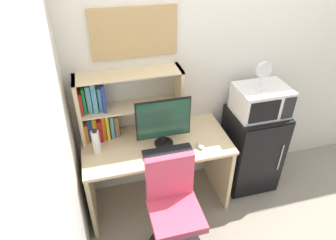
{
  "coord_description": "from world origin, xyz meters",
  "views": [
    {
      "loc": [
        -1.33,
        -2.42,
        2.49
      ],
      "look_at": [
        -0.78,
        -0.36,
        1.03
      ],
      "focal_mm": 32.21,
      "sensor_mm": 36.0,
      "label": 1
    }
  ],
  "objects_px": {
    "microwave": "(261,100)",
    "computer_mouse": "(200,146)",
    "hutch_bookshelf": "(113,107)",
    "desk_fan": "(263,74)",
    "water_bottle": "(96,141)",
    "keyboard": "(168,151)",
    "desk_chair": "(174,213)",
    "wall_corkboard": "(134,33)",
    "monitor": "(163,121)",
    "mini_fridge": "(251,149)"
  },
  "relations": [
    {
      "from": "monitor",
      "to": "mini_fridge",
      "type": "height_order",
      "value": "monitor"
    },
    {
      "from": "computer_mouse",
      "to": "mini_fridge",
      "type": "xyz_separation_m",
      "value": [
        0.66,
        0.2,
        -0.34
      ]
    },
    {
      "from": "monitor",
      "to": "mini_fridge",
      "type": "relative_size",
      "value": 0.53
    },
    {
      "from": "mini_fridge",
      "to": "monitor",
      "type": "bearing_deg",
      "value": -175.73
    },
    {
      "from": "monitor",
      "to": "water_bottle",
      "type": "bearing_deg",
      "value": 175.59
    },
    {
      "from": "desk_chair",
      "to": "wall_corkboard",
      "type": "distance_m",
      "value": 1.53
    },
    {
      "from": "hutch_bookshelf",
      "to": "desk_fan",
      "type": "height_order",
      "value": "desk_fan"
    },
    {
      "from": "hutch_bookshelf",
      "to": "keyboard",
      "type": "distance_m",
      "value": 0.62
    },
    {
      "from": "microwave",
      "to": "computer_mouse",
      "type": "bearing_deg",
      "value": -162.85
    },
    {
      "from": "monitor",
      "to": "microwave",
      "type": "bearing_deg",
      "value": 4.45
    },
    {
      "from": "mini_fridge",
      "to": "microwave",
      "type": "bearing_deg",
      "value": 89.92
    },
    {
      "from": "keyboard",
      "to": "desk_fan",
      "type": "xyz_separation_m",
      "value": [
        0.93,
        0.19,
        0.54
      ]
    },
    {
      "from": "computer_mouse",
      "to": "microwave",
      "type": "relative_size",
      "value": 0.2
    },
    {
      "from": "hutch_bookshelf",
      "to": "desk_chair",
      "type": "bearing_deg",
      "value": -64.19
    },
    {
      "from": "monitor",
      "to": "microwave",
      "type": "height_order",
      "value": "monitor"
    },
    {
      "from": "microwave",
      "to": "mini_fridge",
      "type": "bearing_deg",
      "value": -90.08
    },
    {
      "from": "computer_mouse",
      "to": "wall_corkboard",
      "type": "xyz_separation_m",
      "value": [
        -0.46,
        0.48,
        0.9
      ]
    },
    {
      "from": "hutch_bookshelf",
      "to": "desk_fan",
      "type": "relative_size",
      "value": 3.59
    },
    {
      "from": "desk_fan",
      "to": "monitor",
      "type": "bearing_deg",
      "value": -175.68
    },
    {
      "from": "computer_mouse",
      "to": "mini_fridge",
      "type": "height_order",
      "value": "mini_fridge"
    },
    {
      "from": "computer_mouse",
      "to": "desk_chair",
      "type": "bearing_deg",
      "value": -133.82
    },
    {
      "from": "wall_corkboard",
      "to": "keyboard",
      "type": "bearing_deg",
      "value": -71.78
    },
    {
      "from": "water_bottle",
      "to": "wall_corkboard",
      "type": "relative_size",
      "value": 0.33
    },
    {
      "from": "desk_chair",
      "to": "keyboard",
      "type": "bearing_deg",
      "value": 83.35
    },
    {
      "from": "water_bottle",
      "to": "desk_chair",
      "type": "xyz_separation_m",
      "value": [
        0.54,
        -0.53,
        -0.47
      ]
    },
    {
      "from": "mini_fridge",
      "to": "microwave",
      "type": "xyz_separation_m",
      "value": [
        0.0,
        0.0,
        0.59
      ]
    },
    {
      "from": "computer_mouse",
      "to": "microwave",
      "type": "xyz_separation_m",
      "value": [
        0.66,
        0.21,
        0.25
      ]
    },
    {
      "from": "hutch_bookshelf",
      "to": "desk_fan",
      "type": "distance_m",
      "value": 1.36
    },
    {
      "from": "desk_fan",
      "to": "desk_chair",
      "type": "height_order",
      "value": "desk_fan"
    },
    {
      "from": "wall_corkboard",
      "to": "hutch_bookshelf",
      "type": "bearing_deg",
      "value": -159.39
    },
    {
      "from": "computer_mouse",
      "to": "desk_fan",
      "type": "height_order",
      "value": "desk_fan"
    },
    {
      "from": "wall_corkboard",
      "to": "desk_chair",
      "type": "bearing_deg",
      "value": -82.27
    },
    {
      "from": "hutch_bookshelf",
      "to": "mini_fridge",
      "type": "height_order",
      "value": "hutch_bookshelf"
    },
    {
      "from": "computer_mouse",
      "to": "mini_fridge",
      "type": "relative_size",
      "value": 0.11
    },
    {
      "from": "monitor",
      "to": "water_bottle",
      "type": "relative_size",
      "value": 2.06
    },
    {
      "from": "microwave",
      "to": "wall_corkboard",
      "type": "height_order",
      "value": "wall_corkboard"
    },
    {
      "from": "monitor",
      "to": "wall_corkboard",
      "type": "height_order",
      "value": "wall_corkboard"
    },
    {
      "from": "computer_mouse",
      "to": "desk_fan",
      "type": "xyz_separation_m",
      "value": [
        0.62,
        0.2,
        0.53
      ]
    },
    {
      "from": "microwave",
      "to": "desk_fan",
      "type": "height_order",
      "value": "desk_fan"
    },
    {
      "from": "desk_chair",
      "to": "desk_fan",
      "type": "bearing_deg",
      "value": 29.93
    },
    {
      "from": "keyboard",
      "to": "desk_chair",
      "type": "xyz_separation_m",
      "value": [
        -0.04,
        -0.36,
        -0.37
      ]
    },
    {
      "from": "microwave",
      "to": "desk_chair",
      "type": "relative_size",
      "value": 0.52
    },
    {
      "from": "hutch_bookshelf",
      "to": "desk_chair",
      "type": "relative_size",
      "value": 1.0
    },
    {
      "from": "keyboard",
      "to": "mini_fridge",
      "type": "bearing_deg",
      "value": 11.51
    },
    {
      "from": "desk_fan",
      "to": "desk_chair",
      "type": "distance_m",
      "value": 1.44
    },
    {
      "from": "desk_chair",
      "to": "wall_corkboard",
      "type": "bearing_deg",
      "value": 97.73
    },
    {
      "from": "water_bottle",
      "to": "hutch_bookshelf",
      "type": "bearing_deg",
      "value": 48.62
    },
    {
      "from": "computer_mouse",
      "to": "water_bottle",
      "type": "xyz_separation_m",
      "value": [
        -0.89,
        0.18,
        0.09
      ]
    },
    {
      "from": "hutch_bookshelf",
      "to": "water_bottle",
      "type": "distance_m",
      "value": 0.34
    },
    {
      "from": "desk_fan",
      "to": "wall_corkboard",
      "type": "distance_m",
      "value": 1.17
    }
  ]
}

